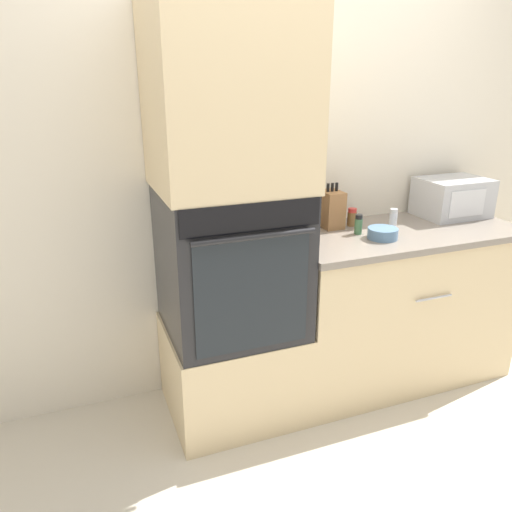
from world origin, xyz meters
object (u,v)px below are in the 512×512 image
(wall_oven, at_px, (231,261))
(condiment_jar_far, at_px, (352,217))
(condiment_jar_near, at_px, (358,225))
(knife_block, at_px, (331,209))
(microwave, at_px, (452,197))
(condiment_jar_mid, at_px, (393,219))
(bowl, at_px, (383,233))

(wall_oven, height_order, condiment_jar_far, wall_oven)
(condiment_jar_near, bearing_deg, condiment_jar_far, 71.49)
(knife_block, bearing_deg, microwave, -3.71)
(wall_oven, relative_size, condiment_jar_near, 6.72)
(wall_oven, distance_m, condiment_jar_mid, 0.95)
(wall_oven, xyz_separation_m, knife_block, (0.64, 0.18, 0.15))
(condiment_jar_mid, bearing_deg, condiment_jar_near, -176.67)
(condiment_jar_near, bearing_deg, bowl, -55.66)
(microwave, distance_m, condiment_jar_far, 0.66)
(microwave, xyz_separation_m, knife_block, (-0.78, 0.05, -0.01))
(wall_oven, height_order, bowl, wall_oven)
(condiment_jar_far, bearing_deg, condiment_jar_mid, -36.60)
(bowl, bearing_deg, condiment_jar_far, 96.22)
(wall_oven, height_order, microwave, wall_oven)
(microwave, xyz_separation_m, bowl, (-0.63, -0.23, -0.08))
(condiment_jar_mid, bearing_deg, bowl, -140.05)
(microwave, height_order, condiment_jar_mid, microwave)
(bowl, bearing_deg, wall_oven, 173.16)
(condiment_jar_near, xyz_separation_m, condiment_jar_mid, (0.23, 0.01, 0.00))
(wall_oven, distance_m, knife_block, 0.68)
(condiment_jar_near, bearing_deg, knife_block, 114.26)
(knife_block, height_order, condiment_jar_near, knife_block)
(condiment_jar_far, bearing_deg, bowl, -83.78)
(wall_oven, distance_m, bowl, 0.80)
(knife_block, height_order, condiment_jar_mid, knife_block)
(knife_block, bearing_deg, condiment_jar_near, -65.74)
(condiment_jar_far, bearing_deg, knife_block, 170.81)
(wall_oven, xyz_separation_m, bowl, (0.79, -0.10, 0.08))
(microwave, relative_size, condiment_jar_near, 3.67)
(microwave, xyz_separation_m, condiment_jar_near, (-0.71, -0.11, -0.06))
(microwave, distance_m, condiment_jar_near, 0.72)
(microwave, distance_m, condiment_jar_mid, 0.50)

